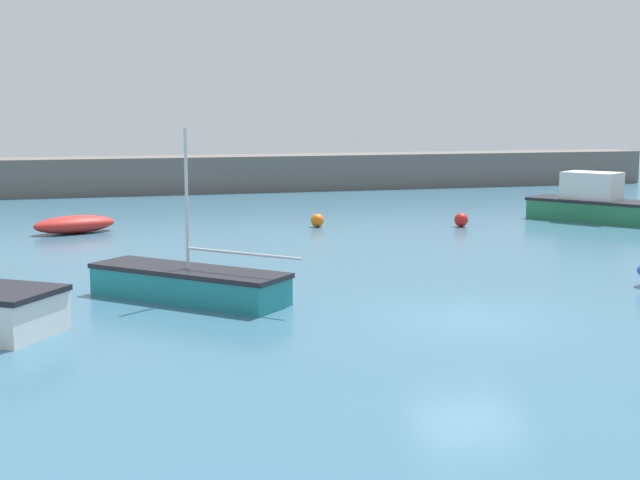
% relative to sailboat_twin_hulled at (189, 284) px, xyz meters
% --- Properties ---
extents(ground_plane, '(120.00, 120.00, 0.20)m').
position_rel_sailboat_twin_hulled_xyz_m(ground_plane, '(5.82, -3.74, -0.51)').
color(ground_plane, '#38667F').
extents(harbor_breakwater, '(52.68, 2.99, 2.02)m').
position_rel_sailboat_twin_hulled_xyz_m(harbor_breakwater, '(5.82, 28.98, 0.60)').
color(harbor_breakwater, '#66605B').
rests_on(harbor_breakwater, ground_plane).
extents(sailboat_twin_hulled, '(4.76, 4.79, 4.22)m').
position_rel_sailboat_twin_hulled_xyz_m(sailboat_twin_hulled, '(0.00, 0.00, 0.00)').
color(sailboat_twin_hulled, teal).
rests_on(sailboat_twin_hulled, ground_plane).
extents(rowboat_blue_near, '(3.37, 2.23, 0.67)m').
position_rel_sailboat_twin_hulled_xyz_m(rowboat_blue_near, '(-2.65, 13.13, -0.07)').
color(rowboat_blue_near, red).
rests_on(rowboat_blue_near, ground_plane).
extents(cabin_cruiser_white, '(5.04, 6.03, 2.05)m').
position_rel_sailboat_twin_hulled_xyz_m(cabin_cruiser_white, '(18.56, 10.96, 0.33)').
color(cabin_cruiser_white, '#287A4C').
rests_on(cabin_cruiser_white, ground_plane).
extents(mooring_buoy_orange, '(0.53, 0.53, 0.53)m').
position_rel_sailboat_twin_hulled_xyz_m(mooring_buoy_orange, '(6.71, 12.35, -0.15)').
color(mooring_buoy_orange, orange).
rests_on(mooring_buoy_orange, ground_plane).
extents(mooring_buoy_red, '(0.55, 0.55, 0.55)m').
position_rel_sailboat_twin_hulled_xyz_m(mooring_buoy_red, '(12.29, 10.88, -0.14)').
color(mooring_buoy_red, red).
rests_on(mooring_buoy_red, ground_plane).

